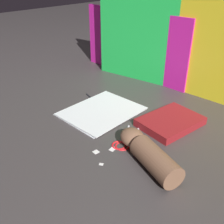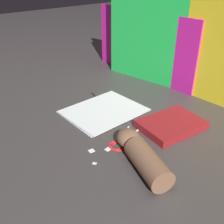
{
  "view_description": "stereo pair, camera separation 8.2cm",
  "coord_description": "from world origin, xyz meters",
  "px_view_note": "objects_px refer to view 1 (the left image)",
  "views": [
    {
      "loc": [
        0.6,
        -0.66,
        0.55
      ],
      "look_at": [
        0.0,
        -0.02,
        0.06
      ],
      "focal_mm": 42.0,
      "sensor_mm": 36.0,
      "label": 1
    },
    {
      "loc": [
        0.66,
        -0.6,
        0.55
      ],
      "look_at": [
        0.0,
        -0.02,
        0.06
      ],
      "focal_mm": 42.0,
      "sensor_mm": 36.0,
      "label": 2
    }
  ],
  "objects_px": {
    "book_closed": "(170,122)",
    "scissors": "(123,141)",
    "paper_stack": "(101,111)",
    "hand_forearm": "(148,153)"
  },
  "relations": [
    {
      "from": "book_closed",
      "to": "scissors",
      "type": "xyz_separation_m",
      "value": [
        -0.06,
        -0.21,
        -0.01
      ]
    },
    {
      "from": "paper_stack",
      "to": "scissors",
      "type": "relative_size",
      "value": 1.95
    },
    {
      "from": "hand_forearm",
      "to": "paper_stack",
      "type": "bearing_deg",
      "value": 158.53
    },
    {
      "from": "scissors",
      "to": "hand_forearm",
      "type": "xyz_separation_m",
      "value": [
        0.13,
        -0.03,
        0.03
      ]
    },
    {
      "from": "paper_stack",
      "to": "book_closed",
      "type": "height_order",
      "value": "book_closed"
    },
    {
      "from": "paper_stack",
      "to": "hand_forearm",
      "type": "height_order",
      "value": "hand_forearm"
    },
    {
      "from": "book_closed",
      "to": "hand_forearm",
      "type": "xyz_separation_m",
      "value": [
        0.07,
        -0.24,
        0.02
      ]
    },
    {
      "from": "book_closed",
      "to": "scissors",
      "type": "relative_size",
      "value": 1.56
    },
    {
      "from": "scissors",
      "to": "hand_forearm",
      "type": "distance_m",
      "value": 0.14
    },
    {
      "from": "paper_stack",
      "to": "scissors",
      "type": "height_order",
      "value": "scissors"
    }
  ]
}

